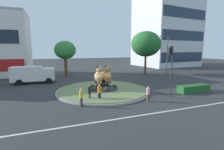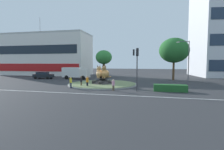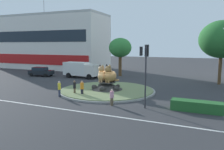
{
  "view_description": "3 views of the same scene",
  "coord_description": "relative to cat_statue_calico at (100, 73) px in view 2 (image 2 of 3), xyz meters",
  "views": [
    {
      "loc": [
        -5.76,
        -19.47,
        5.32
      ],
      "look_at": [
        1.62,
        1.06,
        1.85
      ],
      "focal_mm": 25.86,
      "sensor_mm": 36.0,
      "label": 1
    },
    {
      "loc": [
        8.05,
        -27.27,
        3.75
      ],
      "look_at": [
        1.8,
        -0.67,
        1.76
      ],
      "focal_mm": 26.63,
      "sensor_mm": 36.0,
      "label": 2
    },
    {
      "loc": [
        11.34,
        -24.07,
        5.65
      ],
      "look_at": [
        0.04,
        1.4,
        1.85
      ],
      "focal_mm": 35.2,
      "sensor_mm": 36.0,
      "label": 3
    }
  ],
  "objects": [
    {
      "name": "pedestrian_orange_shirt",
      "position": [
        -0.94,
        -3.51,
        -1.08
      ],
      "size": [
        0.39,
        0.39,
        1.74
      ],
      "rotation": [
        0.0,
        0.0,
        0.89
      ],
      "color": "black",
      "rests_on": "ground"
    },
    {
      "name": "broadleaf_tree_behind_island",
      "position": [
        13.32,
        10.88,
        4.45
      ],
      "size": [
        6.28,
        6.28,
        9.13
      ],
      "color": "brown",
      "rests_on": "ground"
    },
    {
      "name": "sedan_on_far_lane",
      "position": [
        -16.31,
        7.15,
        -1.15
      ],
      "size": [
        4.63,
        2.52,
        1.63
      ],
      "rotation": [
        0.0,
        0.0,
        0.13
      ],
      "color": "black",
      "rests_on": "ground"
    },
    {
      "name": "pedestrian_pink_shirt",
      "position": [
        3.64,
        -5.65,
        -1.18
      ],
      "size": [
        0.38,
        0.38,
        1.57
      ],
      "rotation": [
        0.0,
        0.0,
        5.69
      ],
      "color": "brown",
      "rests_on": "ground"
    },
    {
      "name": "streetlight_arm",
      "position": [
        15.16,
        6.42,
        2.55
      ],
      "size": [
        2.32,
        0.32,
        7.85
      ],
      "rotation": [
        0.0,
        0.0,
        3.2
      ],
      "color": "#4C4C51",
      "rests_on": "ground"
    },
    {
      "name": "traffic_light_mast",
      "position": [
        6.67,
        -5.18,
        2.15
      ],
      "size": [
        0.72,
        0.52,
        5.7
      ],
      "rotation": [
        0.0,
        0.0,
        1.55
      ],
      "color": "#2D2D33",
      "rests_on": "ground"
    },
    {
      "name": "clipped_hedge_strip",
      "position": [
        11.03,
        -4.38,
        -1.54
      ],
      "size": [
        4.21,
        1.2,
        0.9
      ],
      "primitive_type": "cube",
      "color": "#235B28",
      "rests_on": "ground"
    },
    {
      "name": "ground_plane",
      "position": [
        0.49,
        0.0,
        -1.99
      ],
      "size": [
        160.0,
        160.0,
        0.0
      ],
      "primitive_type": "plane",
      "color": "#333335"
    },
    {
      "name": "shophouse_block",
      "position": [
        -23.76,
        19.59,
        4.36
      ],
      "size": [
        27.45,
        11.06,
        18.69
      ],
      "rotation": [
        0.0,
        0.0,
        0.02
      ],
      "color": "silver",
      "rests_on": "ground"
    },
    {
      "name": "cat_statue_calico",
      "position": [
        0.0,
        0.0,
        0.0
      ],
      "size": [
        1.65,
        2.18,
        2.16
      ],
      "rotation": [
        0.0,
        0.0,
        -1.76
      ],
      "color": "tan",
      "rests_on": "roundabout_island"
    },
    {
      "name": "pedestrian_black_shirt",
      "position": [
        -1.99,
        -3.42,
        -1.09
      ],
      "size": [
        0.31,
        0.31,
        1.69
      ],
      "rotation": [
        0.0,
        0.0,
        2.07
      ],
      "color": "brown",
      "rests_on": "ground"
    },
    {
      "name": "cat_statue_tabby",
      "position": [
        0.96,
        -0.13,
        0.03
      ],
      "size": [
        1.67,
        2.29,
        2.24
      ],
      "rotation": [
        0.0,
        0.0,
        -1.71
      ],
      "color": "#9E703D",
      "rests_on": "roundabout_island"
    },
    {
      "name": "pedestrian_yellow_shirt",
      "position": [
        -3.06,
        -4.78,
        -1.06
      ],
      "size": [
        0.33,
        0.33,
        1.74
      ],
      "rotation": [
        0.0,
        0.0,
        1.04
      ],
      "color": "#33384C",
      "rests_on": "ground"
    },
    {
      "name": "delivery_box_truck",
      "position": [
        -8.54,
        8.4,
        -0.51
      ],
      "size": [
        6.31,
        2.6,
        2.68
      ],
      "rotation": [
        0.0,
        0.0,
        -0.03
      ],
      "color": "silver",
      "rests_on": "ground"
    },
    {
      "name": "roundabout_island",
      "position": [
        0.49,
        -0.01,
        -1.68
      ],
      "size": [
        11.75,
        11.75,
        1.2
      ],
      "color": "gray",
      "rests_on": "ground"
    },
    {
      "name": "second_tree_near_tower",
      "position": [
        -3.14,
        13.37,
        3.14
      ],
      "size": [
        4.13,
        4.13,
        6.96
      ],
      "color": "brown",
      "rests_on": "ground"
    },
    {
      "name": "lane_centreline",
      "position": [
        0.49,
        -8.54,
        -1.99
      ],
      "size": [
        112.0,
        0.2,
        0.01
      ],
      "primitive_type": "cube",
      "color": "silver",
      "rests_on": "ground"
    }
  ]
}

